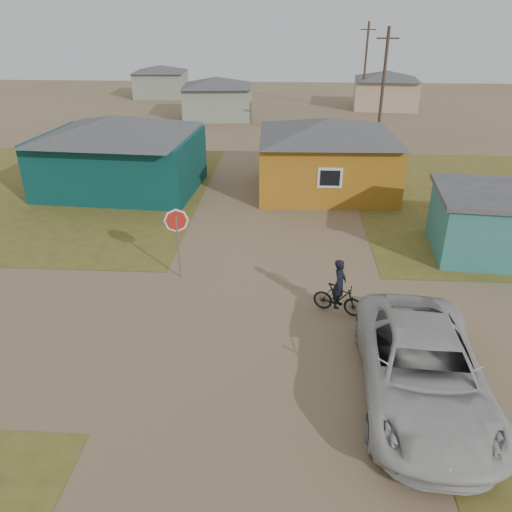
{
  "coord_description": "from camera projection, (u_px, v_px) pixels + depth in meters",
  "views": [
    {
      "loc": [
        0.41,
        -12.29,
        8.86
      ],
      "look_at": [
        -0.55,
        3.0,
        1.3
      ],
      "focal_mm": 35.0,
      "sensor_mm": 36.0,
      "label": 1
    }
  ],
  "objects": [
    {
      "name": "ground",
      "position": [
        268.0,
        339.0,
        14.95
      ],
      "size": [
        120.0,
        120.0,
        0.0
      ],
      "primitive_type": "plane",
      "color": "#896F4F"
    },
    {
      "name": "grass_nw",
      "position": [
        23.0,
        190.0,
        27.37
      ],
      "size": [
        20.0,
        18.0,
        0.0
      ],
      "primitive_type": "cube",
      "color": "olive",
      "rests_on": "ground"
    },
    {
      "name": "house_teal",
      "position": [
        120.0,
        152.0,
        26.6
      ],
      "size": [
        8.93,
        7.08,
        4.0
      ],
      "color": "#093433",
      "rests_on": "ground"
    },
    {
      "name": "house_yellow",
      "position": [
        326.0,
        154.0,
        26.45
      ],
      "size": [
        7.72,
        6.76,
        3.9
      ],
      "color": "#A66A19",
      "rests_on": "ground"
    },
    {
      "name": "house_pale_west",
      "position": [
        217.0,
        97.0,
        44.89
      ],
      "size": [
        7.04,
        6.15,
        3.6
      ],
      "color": "gray",
      "rests_on": "ground"
    },
    {
      "name": "house_beige_east",
      "position": [
        386.0,
        89.0,
        49.36
      ],
      "size": [
        6.95,
        6.05,
        3.6
      ],
      "color": "tan",
      "rests_on": "ground"
    },
    {
      "name": "house_pale_north",
      "position": [
        161.0,
        81.0,
        56.13
      ],
      "size": [
        6.28,
        5.81,
        3.4
      ],
      "color": "gray",
      "rests_on": "ground"
    },
    {
      "name": "utility_pole_near",
      "position": [
        382.0,
        91.0,
        32.44
      ],
      "size": [
        1.4,
        0.2,
        8.0
      ],
      "color": "#423327",
      "rests_on": "ground"
    },
    {
      "name": "utility_pole_far",
      "position": [
        365.0,
        66.0,
        46.7
      ],
      "size": [
        1.4,
        0.2,
        8.0
      ],
      "color": "#423327",
      "rests_on": "ground"
    },
    {
      "name": "stop_sign",
      "position": [
        177.0,
        228.0,
        17.59
      ],
      "size": [
        0.87,
        0.18,
        2.69
      ],
      "color": "gray",
      "rests_on": "ground"
    },
    {
      "name": "cyclist",
      "position": [
        339.0,
        294.0,
        16.0
      ],
      "size": [
        1.73,
        1.07,
        1.9
      ],
      "color": "black",
      "rests_on": "ground"
    },
    {
      "name": "vehicle",
      "position": [
        423.0,
        370.0,
        12.33
      ],
      "size": [
        3.31,
        6.54,
        1.77
      ],
      "primitive_type": "imported",
      "rotation": [
        0.0,
        0.0,
        -0.06
      ],
      "color": "beige",
      "rests_on": "ground"
    }
  ]
}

